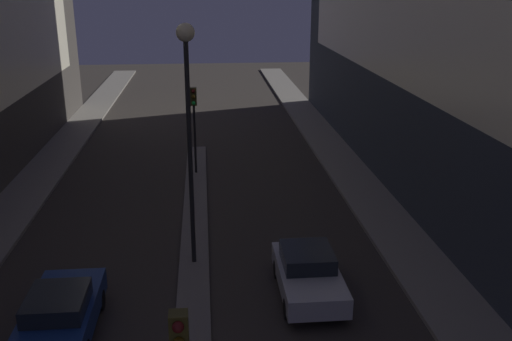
# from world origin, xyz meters

# --- Properties ---
(median_strip) EXTENTS (1.06, 28.39, 0.11)m
(median_strip) POSITION_xyz_m (0.00, 15.20, 0.06)
(median_strip) COLOR #66605B
(median_strip) RESTS_ON ground
(traffic_light_mid) EXTENTS (0.32, 0.42, 4.48)m
(traffic_light_mid) POSITION_xyz_m (0.00, 24.56, 3.41)
(traffic_light_mid) COLOR black
(traffic_light_mid) RESTS_ON median_strip
(street_lamp) EXTENTS (0.60, 0.60, 8.36)m
(street_lamp) POSITION_xyz_m (0.00, 14.61, 6.19)
(street_lamp) COLOR black
(street_lamp) RESTS_ON median_strip
(car_left_lane) EXTENTS (1.89, 4.18, 1.52)m
(car_left_lane) POSITION_xyz_m (-3.71, 10.55, 0.77)
(car_left_lane) COLOR navy
(car_left_lane) RESTS_ON ground
(car_right_lane) EXTENTS (1.90, 4.02, 1.49)m
(car_right_lane) POSITION_xyz_m (3.71, 12.17, 0.76)
(car_right_lane) COLOR #B2B2B7
(car_right_lane) RESTS_ON ground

